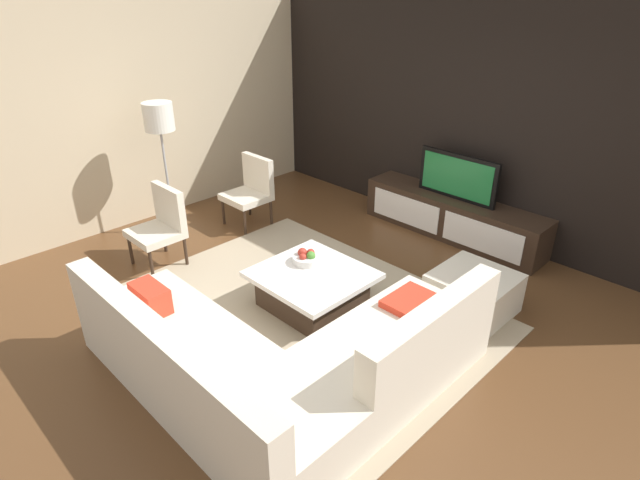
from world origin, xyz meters
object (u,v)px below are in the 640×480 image
media_console (452,217)px  sectional_couch (278,360)px  coffee_table (312,289)px  ottoman (473,293)px  accent_chair_far (251,187)px  fruit_bowl (307,258)px  floor_lamp (159,124)px  accent_chair_near (162,222)px  television (458,177)px

media_console → sectional_couch: bearing=-80.8°
coffee_table → ottoman: (1.13, 1.02, -0.00)m
media_console → sectional_couch: (0.53, -3.28, 0.03)m
media_console → accent_chair_far: 2.53m
ottoman → fruit_bowl: fruit_bowl is taller
coffee_table → fruit_bowl: bearing=150.8°
ottoman → accent_chair_far: (-3.07, -0.21, 0.29)m
floor_lamp → ottoman: bearing=17.1°
coffee_table → accent_chair_near: size_ratio=1.16×
coffee_table → accent_chair_far: bearing=157.4°
accent_chair_far → floor_lamp: bearing=-124.9°
television → accent_chair_far: bearing=-143.8°
accent_chair_near → floor_lamp: size_ratio=0.54×
television → accent_chair_near: television is taller
sectional_couch → floor_lamp: floor_lamp is taller
television → sectional_couch: television is taller
sectional_couch → accent_chair_near: 2.48m
accent_chair_near → ottoman: 3.33m
accent_chair_near → accent_chair_far: same height
floor_lamp → accent_chair_far: (0.49, 0.88, -0.88)m
media_console → fruit_bowl: size_ratio=8.26×
sectional_couch → fruit_bowl: 1.36m
accent_chair_near → fruit_bowl: 1.74m
sectional_couch → floor_lamp: 3.37m
television → fruit_bowl: (-0.28, -2.20, -0.34)m
sectional_couch → coffee_table: size_ratio=2.50×
coffee_table → floor_lamp: floor_lamp is taller
coffee_table → floor_lamp: bearing=-178.2°
ottoman → fruit_bowl: size_ratio=2.50×
television → sectional_couch: size_ratio=0.40×
ottoman → accent_chair_far: size_ratio=0.80×
sectional_couch → fruit_bowl: (-0.81, 1.08, 0.15)m
media_console → coffee_table: media_console is taller
television → accent_chair_near: bearing=-123.8°
sectional_couch → floor_lamp: size_ratio=1.57×
ottoman → coffee_table: bearing=-138.0°
accent_chair_far → sectional_couch: bearing=-40.7°
television → accent_chair_near: size_ratio=1.17×
accent_chair_far → media_console: bearing=30.3°
coffee_table → ottoman: size_ratio=1.44×
media_console → television: television is taller
media_console → coffee_table: 2.30m
coffee_table → sectional_couch: bearing=-57.2°
coffee_table → ottoman: bearing=42.0°
floor_lamp → coffee_table: bearing=1.8°
accent_chair_far → accent_chair_near: bearing=-90.1°
television → fruit_bowl: bearing=-97.3°
accent_chair_near → accent_chair_far: (-0.14, 1.35, -0.00)m
accent_chair_near → ottoman: size_ratio=1.24×
media_console → fruit_bowl: 2.22m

